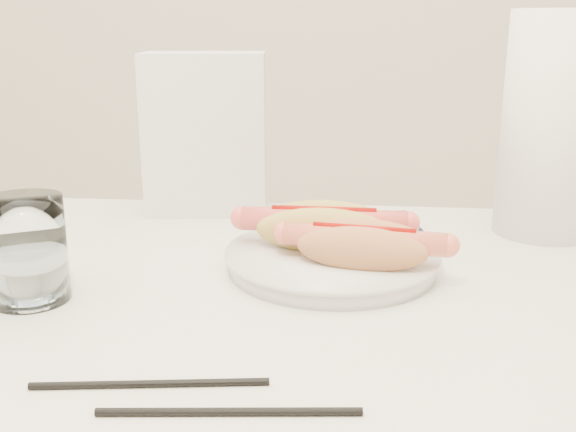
# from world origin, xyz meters

# --- Properties ---
(table) EXTENTS (1.20, 0.80, 0.75)m
(table) POSITION_xyz_m (0.00, 0.00, 0.69)
(table) COLOR silver
(table) RESTS_ON ground
(plate) EXTENTS (0.26, 0.26, 0.02)m
(plate) POSITION_xyz_m (0.14, 0.11, 0.76)
(plate) COLOR silver
(plate) RESTS_ON table
(hotdog_left) EXTENTS (0.20, 0.08, 0.05)m
(hotdog_left) POSITION_xyz_m (0.13, 0.13, 0.80)
(hotdog_left) COLOR tan
(hotdog_left) RESTS_ON plate
(hotdog_right) EXTENTS (0.18, 0.09, 0.05)m
(hotdog_right) POSITION_xyz_m (0.17, 0.07, 0.79)
(hotdog_right) COLOR #CA814E
(hotdog_right) RESTS_ON plate
(water_glass) EXTENTS (0.08, 0.08, 0.11)m
(water_glass) POSITION_xyz_m (-0.17, -0.01, 0.81)
(water_glass) COLOR silver
(water_glass) RESTS_ON table
(chopstick_near) EXTENTS (0.19, 0.03, 0.01)m
(chopstick_near) POSITION_xyz_m (0.00, -0.17, 0.75)
(chopstick_near) COLOR black
(chopstick_near) RESTS_ON table
(chopstick_far) EXTENTS (0.20, 0.03, 0.01)m
(chopstick_far) POSITION_xyz_m (0.07, -0.20, 0.75)
(chopstick_far) COLOR black
(chopstick_far) RESTS_ON table
(napkin_box) EXTENTS (0.19, 0.12, 0.24)m
(napkin_box) POSITION_xyz_m (-0.06, 0.35, 0.87)
(napkin_box) COLOR silver
(napkin_box) RESTS_ON table
(navy_napkin) EXTENTS (0.18, 0.18, 0.01)m
(navy_napkin) POSITION_xyz_m (0.18, 0.26, 0.75)
(navy_napkin) COLOR #101A33
(navy_napkin) RESTS_ON table
(paper_towel_roll) EXTENTS (0.17, 0.17, 0.30)m
(paper_towel_roll) POSITION_xyz_m (0.42, 0.28, 0.90)
(paper_towel_roll) COLOR white
(paper_towel_roll) RESTS_ON table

